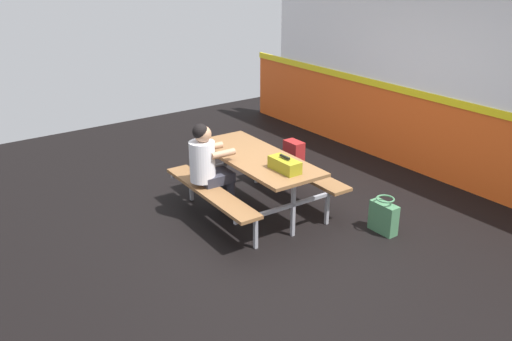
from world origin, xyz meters
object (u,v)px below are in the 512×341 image
picnic_table_main (256,169)px  backpack_dark (294,156)px  tote_bag_bright (384,217)px  toolbox_grey (285,165)px  student_nearer (208,163)px

picnic_table_main → backpack_dark: bearing=122.3°
tote_bag_bright → backpack_dark: bearing=169.2°
backpack_dark → tote_bag_bright: backpack_dark is taller
picnic_table_main → toolbox_grey: toolbox_grey is taller
picnic_table_main → backpack_dark: (-0.81, 1.27, -0.36)m
picnic_table_main → toolbox_grey: bearing=-1.8°
picnic_table_main → backpack_dark: size_ratio=4.25×
picnic_table_main → student_nearer: (-0.19, -0.55, 0.13)m
toolbox_grey → tote_bag_bright: (0.71, 0.89, -0.62)m
backpack_dark → tote_bag_bright: (2.09, -0.40, -0.02)m
picnic_table_main → backpack_dark: 1.55m
backpack_dark → picnic_table_main: bearing=-57.7°
student_nearer → tote_bag_bright: bearing=44.0°
picnic_table_main → tote_bag_bright: (1.28, 0.88, -0.38)m
toolbox_grey → tote_bag_bright: toolbox_grey is taller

